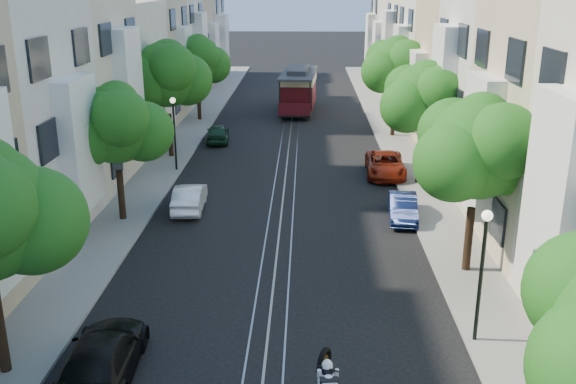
# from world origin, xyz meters

# --- Properties ---
(ground) EXTENTS (200.00, 200.00, 0.00)m
(ground) POSITION_xyz_m (0.00, 28.00, 0.00)
(ground) COLOR black
(ground) RESTS_ON ground
(sidewalk_east) EXTENTS (2.50, 80.00, 0.12)m
(sidewalk_east) POSITION_xyz_m (7.25, 28.00, 0.06)
(sidewalk_east) COLOR gray
(sidewalk_east) RESTS_ON ground
(sidewalk_west) EXTENTS (2.50, 80.00, 0.12)m
(sidewalk_west) POSITION_xyz_m (-7.25, 28.00, 0.06)
(sidewalk_west) COLOR gray
(sidewalk_west) RESTS_ON ground
(rail_left) EXTENTS (0.06, 80.00, 0.02)m
(rail_left) POSITION_xyz_m (-0.55, 28.00, 0.01)
(rail_left) COLOR gray
(rail_left) RESTS_ON ground
(rail_slot) EXTENTS (0.06, 80.00, 0.02)m
(rail_slot) POSITION_xyz_m (0.00, 28.00, 0.01)
(rail_slot) COLOR gray
(rail_slot) RESTS_ON ground
(rail_right) EXTENTS (0.06, 80.00, 0.02)m
(rail_right) POSITION_xyz_m (0.55, 28.00, 0.01)
(rail_right) COLOR gray
(rail_right) RESTS_ON ground
(lane_line) EXTENTS (0.08, 80.00, 0.01)m
(lane_line) POSITION_xyz_m (0.00, 28.00, 0.00)
(lane_line) COLOR tan
(lane_line) RESTS_ON ground
(townhouses_east) EXTENTS (7.75, 72.00, 12.00)m
(townhouses_east) POSITION_xyz_m (11.87, 27.91, 5.18)
(townhouses_east) COLOR beige
(townhouses_east) RESTS_ON ground
(townhouses_west) EXTENTS (7.75, 72.00, 11.76)m
(townhouses_west) POSITION_xyz_m (-11.87, 27.91, 5.08)
(townhouses_west) COLOR silver
(townhouses_west) RESTS_ON ground
(tree_e_b) EXTENTS (4.93, 4.08, 6.68)m
(tree_e_b) POSITION_xyz_m (7.26, 8.98, 4.73)
(tree_e_b) COLOR black
(tree_e_b) RESTS_ON ground
(tree_e_c) EXTENTS (4.84, 3.99, 6.52)m
(tree_e_c) POSITION_xyz_m (7.26, 19.98, 4.60)
(tree_e_c) COLOR black
(tree_e_c) RESTS_ON ground
(tree_e_d) EXTENTS (5.01, 4.16, 6.85)m
(tree_e_d) POSITION_xyz_m (7.26, 30.98, 4.87)
(tree_e_d) COLOR black
(tree_e_d) RESTS_ON ground
(tree_w_b) EXTENTS (4.72, 3.87, 6.27)m
(tree_w_b) POSITION_xyz_m (-7.14, 13.98, 4.40)
(tree_w_b) COLOR black
(tree_w_b) RESTS_ON ground
(tree_w_c) EXTENTS (5.13, 4.28, 7.09)m
(tree_w_c) POSITION_xyz_m (-7.14, 24.98, 5.07)
(tree_w_c) COLOR black
(tree_w_c) RESTS_ON ground
(tree_w_d) EXTENTS (4.84, 3.99, 6.52)m
(tree_w_d) POSITION_xyz_m (-7.14, 35.98, 4.60)
(tree_w_d) COLOR black
(tree_w_d) RESTS_ON ground
(lamp_east) EXTENTS (0.32, 0.32, 4.16)m
(lamp_east) POSITION_xyz_m (6.30, 4.00, 2.85)
(lamp_east) COLOR black
(lamp_east) RESTS_ON ground
(lamp_west) EXTENTS (0.32, 0.32, 4.16)m
(lamp_west) POSITION_xyz_m (-6.30, 22.00, 2.85)
(lamp_west) COLOR black
(lamp_west) RESTS_ON ground
(cable_car) EXTENTS (3.26, 8.77, 3.31)m
(cable_car) POSITION_xyz_m (0.50, 40.02, 1.96)
(cable_car) COLOR black
(cable_car) RESTS_ON ground
(parked_car_e_mid) EXTENTS (1.51, 3.61, 1.16)m
(parked_car_e_mid) POSITION_xyz_m (5.60, 14.56, 0.58)
(parked_car_e_mid) COLOR #0D1841
(parked_car_e_mid) RESTS_ON ground
(parked_car_e_far) EXTENTS (2.28, 4.64, 1.27)m
(parked_car_e_far) POSITION_xyz_m (5.60, 21.56, 0.63)
(parked_car_e_far) COLOR maroon
(parked_car_e_far) RESTS_ON ground
(parked_car_w_near) EXTENTS (2.11, 4.74, 1.35)m
(parked_car_w_near) POSITION_xyz_m (-4.40, 1.87, 0.68)
(parked_car_w_near) COLOR black
(parked_car_w_near) RESTS_ON ground
(parked_car_w_mid) EXTENTS (1.49, 3.83, 1.24)m
(parked_car_w_mid) POSITION_xyz_m (-4.40, 15.59, 0.62)
(parked_car_w_mid) COLOR white
(parked_car_w_mid) RESTS_ON ground
(parked_car_w_far) EXTENTS (1.78, 3.74, 1.23)m
(parked_car_w_far) POSITION_xyz_m (-4.85, 29.10, 0.62)
(parked_car_w_far) COLOR #163722
(parked_car_w_far) RESTS_ON ground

